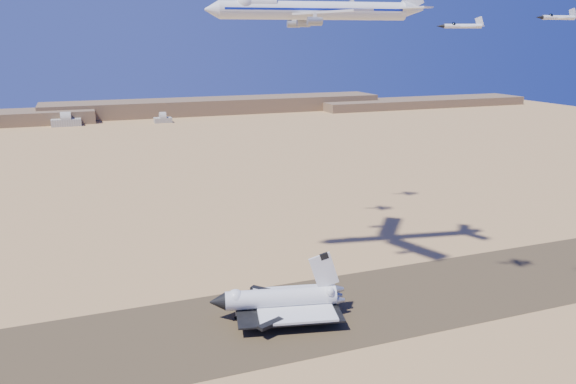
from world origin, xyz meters
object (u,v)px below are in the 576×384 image
object	(u,v)px
crew_c	(317,318)
shuttle	(280,300)
carrier_747	(308,10)
chase_jet_b	(558,17)
chase_jet_e	(306,20)
crew_b	(303,323)
chase_jet_f	(341,6)
chase_jet_a	(462,26)
crew_a	(313,322)

from	to	relation	value
crew_c	shuttle	bearing A→B (deg)	-1.87
shuttle	carrier_747	world-z (taller)	carrier_747
shuttle	chase_jet_b	distance (m)	119.88
crew_c	chase_jet_e	xyz separation A→B (m)	(30.48, 84.45, 94.74)
crew_b	chase_jet_f	xyz separation A→B (m)	(61.54, 105.47, 102.16)
carrier_747	chase_jet_a	xyz separation A→B (m)	(32.79, -42.82, -5.98)
chase_jet_b	chase_jet_e	distance (m)	108.43
chase_jet_a	chase_jet_e	xyz separation A→B (m)	(-15.07, 87.05, 4.32)
crew_a	crew_b	bearing A→B (deg)	107.16
carrier_747	chase_jet_a	distance (m)	54.27
chase_jet_b	chase_jet_f	distance (m)	121.85
crew_b	crew_a	bearing A→B (deg)	-108.19
carrier_747	chase_jet_e	world-z (taller)	carrier_747
shuttle	chase_jet_a	distance (m)	102.47
carrier_747	crew_c	world-z (taller)	carrier_747
chase_jet_e	shuttle	bearing A→B (deg)	-99.98
crew_a	chase_jet_f	xyz separation A→B (m)	(58.10, 105.60, 102.10)
shuttle	chase_jet_b	size ratio (longest dim) A/B	3.17
chase_jet_e	crew_a	bearing A→B (deg)	-92.95
shuttle	chase_jet_a	bearing A→B (deg)	2.93
chase_jet_e	chase_jet_f	world-z (taller)	chase_jet_f
shuttle	chase_jet_e	bearing A→B (deg)	74.85
shuttle	crew_b	size ratio (longest dim) A/B	26.91
chase_jet_a	chase_jet_f	bearing A→B (deg)	103.71
crew_c	chase_jet_f	world-z (taller)	chase_jet_f
crew_c	chase_jet_b	xyz separation A→B (m)	(67.90, -17.30, 92.68)
crew_a	crew_c	world-z (taller)	crew_a
crew_c	chase_jet_e	bearing A→B (deg)	-78.12
crew_a	crew_b	distance (m)	3.44
carrier_747	chase_jet_a	bearing A→B (deg)	-42.55
crew_c	chase_jet_f	size ratio (longest dim) A/B	0.11
carrier_747	chase_jet_b	world-z (taller)	carrier_747
shuttle	crew_a	distance (m)	12.92
chase_jet_b	crew_c	bearing A→B (deg)	171.52
chase_jet_b	chase_jet_f	size ratio (longest dim) A/B	0.91
crew_a	shuttle	bearing A→B (deg)	62.40
shuttle	carrier_747	size ratio (longest dim) A/B	0.55
crew_c	chase_jet_e	world-z (taller)	chase_jet_e
carrier_747	chase_jet_f	size ratio (longest dim) A/B	5.23
chase_jet_e	chase_jet_b	bearing A→B (deg)	-52.18
shuttle	chase_jet_b	xyz separation A→B (m)	(78.05, -24.04, 87.75)
chase_jet_a	chase_jet_b	size ratio (longest dim) A/B	1.02
crew_a	chase_jet_e	size ratio (longest dim) A/B	0.12
shuttle	crew_a	xyz separation A→B (m)	(8.18, -8.73, -4.86)
crew_c	carrier_747	bearing A→B (deg)	-75.87
shuttle	chase_jet_f	distance (m)	152.42
chase_jet_b	chase_jet_e	size ratio (longest dim) A/B	0.92
crew_b	chase_jet_f	size ratio (longest dim) A/B	0.11
chase_jet_a	chase_jet_b	world-z (taller)	chase_jet_b
carrier_747	crew_c	bearing A→B (deg)	-97.59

